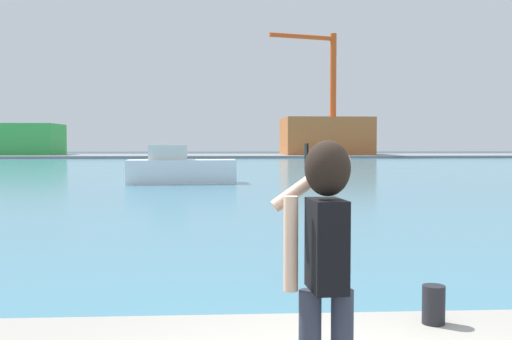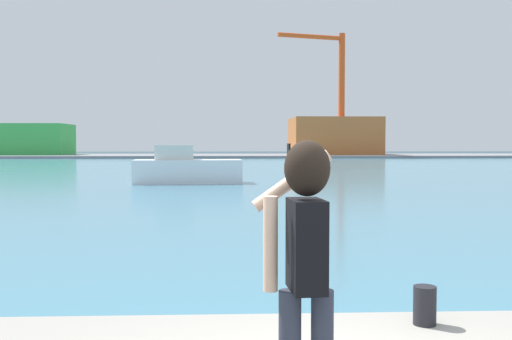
{
  "view_description": "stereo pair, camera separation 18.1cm",
  "coord_description": "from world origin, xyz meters",
  "views": [
    {
      "loc": [
        -0.99,
        -3.75,
        2.21
      ],
      "look_at": [
        -0.34,
        7.33,
        1.71
      ],
      "focal_mm": 40.59,
      "sensor_mm": 36.0,
      "label": 1
    },
    {
      "loc": [
        -0.81,
        -3.76,
        2.21
      ],
      "look_at": [
        -0.34,
        7.33,
        1.71
      ],
      "focal_mm": 40.59,
      "sensor_mm": 36.0,
      "label": 2
    }
  ],
  "objects": [
    {
      "name": "warehouse_left",
      "position": [
        -34.99,
        92.94,
        2.92
      ],
      "size": [
        14.67,
        9.07,
        5.04
      ],
      "primitive_type": "cube",
      "color": "green",
      "rests_on": "far_shore_dock"
    },
    {
      "name": "warehouse_right",
      "position": [
        16.38,
        92.91,
        3.45
      ],
      "size": [
        14.14,
        12.93,
        6.1
      ],
      "primitive_type": "cube",
      "color": "#B26633",
      "rests_on": "far_shore_dock"
    },
    {
      "name": "harbor_water",
      "position": [
        0.0,
        52.0,
        0.01
      ],
      "size": [
        140.0,
        100.0,
        0.02
      ],
      "primitive_type": "cube",
      "color": "teal",
      "rests_on": "ground_plane"
    },
    {
      "name": "port_crane",
      "position": [
        15.63,
        87.75,
        11.96
      ],
      "size": [
        11.02,
        3.78,
        19.3
      ],
      "color": "#D84C19",
      "rests_on": "far_shore_dock"
    },
    {
      "name": "ground_plane",
      "position": [
        0.0,
        50.0,
        0.0
      ],
      "size": [
        220.0,
        220.0,
        0.0
      ],
      "primitive_type": "plane",
      "color": "#334751"
    },
    {
      "name": "far_shore_dock",
      "position": [
        0.0,
        92.0,
        0.2
      ],
      "size": [
        140.0,
        20.0,
        0.4
      ],
      "primitive_type": "cube",
      "color": "gray",
      "rests_on": "ground_plane"
    },
    {
      "name": "person_photographer",
      "position": [
        -0.36,
        -0.27,
        1.56
      ],
      "size": [
        0.53,
        0.55,
        1.74
      ],
      "rotation": [
        0.0,
        0.0,
        1.65
      ],
      "color": "#2D3342",
      "rests_on": "quay_promenade"
    },
    {
      "name": "harbor_bollard",
      "position": [
        1.02,
        1.59,
        0.68
      ],
      "size": [
        0.22,
        0.22,
        0.37
      ],
      "primitive_type": "cylinder",
      "color": "black",
      "rests_on": "quay_promenade"
    },
    {
      "name": "boat_moored",
      "position": [
        -3.32,
        28.35,
        0.82
      ],
      "size": [
        6.02,
        2.51,
        2.12
      ],
      "rotation": [
        0.0,
        0.0,
        0.05
      ],
      "color": "white",
      "rests_on": "harbor_water"
    }
  ]
}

